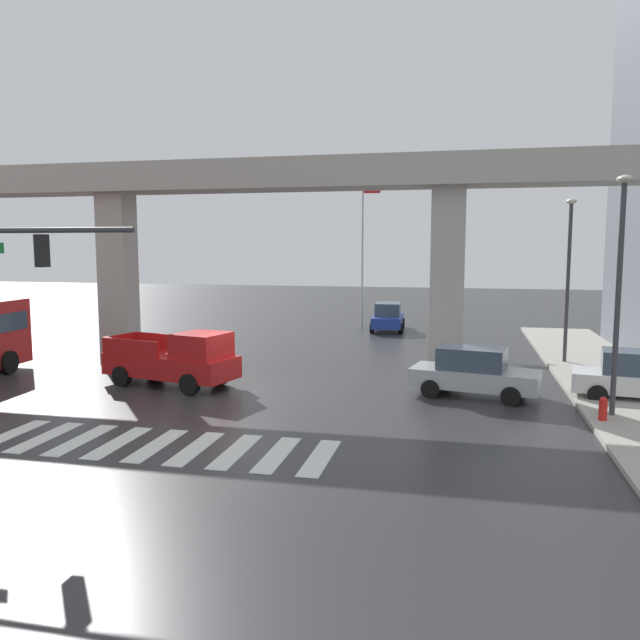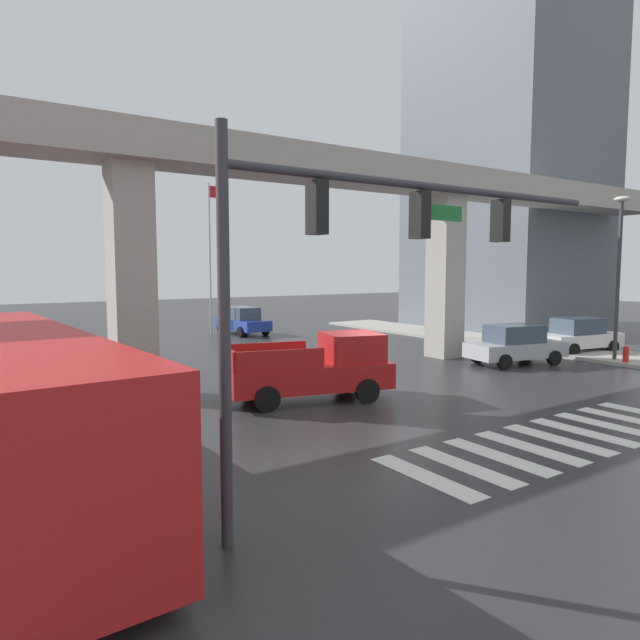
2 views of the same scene
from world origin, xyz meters
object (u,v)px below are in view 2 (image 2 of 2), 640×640
(sedan_white, at_px, (578,335))
(fire_hydrant, at_px, (626,356))
(sedan_blue, at_px, (242,321))
(traffic_signal_mast, at_px, (370,243))
(city_bus, at_px, (7,404))
(street_lamp_mid_block, at_px, (459,261))
(sedan_silver, at_px, (515,345))
(pickup_truck, at_px, (318,369))
(street_lamp_near_corner, at_px, (619,259))
(flagpole, at_px, (211,247))

(sedan_white, relative_size, fire_hydrant, 5.32)
(sedan_blue, height_order, traffic_signal_mast, traffic_signal_mast)
(city_bus, height_order, traffic_signal_mast, traffic_signal_mast)
(street_lamp_mid_block, height_order, fire_hydrant, street_lamp_mid_block)
(sedan_silver, xyz_separation_m, sedan_blue, (-4.90, 16.72, 0.00))
(street_lamp_mid_block, bearing_deg, fire_hydrant, -92.33)
(pickup_truck, xyz_separation_m, street_lamp_near_corner, (14.77, -1.38, 3.57))
(pickup_truck, distance_m, sedan_blue, 18.46)
(sedan_blue, bearing_deg, sedan_silver, -73.67)
(traffic_signal_mast, xyz_separation_m, street_lamp_mid_block, (18.40, 14.80, -0.01))
(street_lamp_near_corner, distance_m, street_lamp_mid_block, 9.12)
(street_lamp_mid_block, bearing_deg, flagpole, 134.94)
(pickup_truck, distance_m, street_lamp_near_corner, 15.26)
(flagpole, bearing_deg, sedan_white, -55.07)
(traffic_signal_mast, distance_m, street_lamp_mid_block, 23.61)
(pickup_truck, xyz_separation_m, street_lamp_mid_block, (14.77, 7.74, 3.57))
(sedan_blue, relative_size, street_lamp_mid_block, 0.61)
(fire_hydrant, bearing_deg, sedan_white, 61.37)
(sedan_blue, bearing_deg, flagpole, 153.06)
(traffic_signal_mast, height_order, fire_hydrant, traffic_signal_mast)
(pickup_truck, relative_size, sedan_silver, 1.19)
(flagpole, bearing_deg, pickup_truck, -102.87)
(fire_hydrant, bearing_deg, street_lamp_mid_block, 87.67)
(pickup_truck, height_order, sedan_blue, pickup_truck)
(sedan_white, distance_m, fire_hydrant, 3.76)
(sedan_silver, relative_size, street_lamp_near_corner, 0.63)
(city_bus, distance_m, sedan_blue, 25.40)
(city_bus, relative_size, street_lamp_near_corner, 1.51)
(sedan_white, bearing_deg, sedan_blue, 122.33)
(sedan_silver, xyz_separation_m, traffic_signal_mast, (-14.37, -7.85, 3.71))
(sedan_white, bearing_deg, flagpole, 124.93)
(sedan_white, distance_m, street_lamp_near_corner, 4.72)
(sedan_white, distance_m, sedan_blue, 19.29)
(sedan_silver, xyz_separation_m, street_lamp_mid_block, (4.03, 6.96, 3.70))
(city_bus, height_order, fire_hydrant, city_bus)
(sedan_silver, xyz_separation_m, flagpole, (-6.56, 17.56, 4.60))
(street_lamp_near_corner, bearing_deg, traffic_signal_mast, -162.83)
(city_bus, height_order, street_lamp_near_corner, street_lamp_near_corner)
(sedan_silver, bearing_deg, street_lamp_mid_block, 59.93)
(sedan_silver, bearing_deg, pickup_truck, -175.81)
(sedan_silver, bearing_deg, fire_hydrant, -38.29)
(street_lamp_mid_block, relative_size, fire_hydrant, 8.52)
(sedan_silver, height_order, street_lamp_mid_block, street_lamp_mid_block)
(street_lamp_near_corner, relative_size, street_lamp_mid_block, 1.00)
(street_lamp_mid_block, bearing_deg, city_bus, -155.03)
(traffic_signal_mast, relative_size, flagpole, 0.93)
(sedan_blue, relative_size, traffic_signal_mast, 0.50)
(city_bus, relative_size, sedan_white, 2.41)
(pickup_truck, height_order, sedan_silver, pickup_truck)
(city_bus, bearing_deg, sedan_blue, 54.78)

